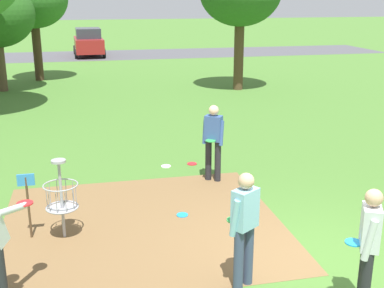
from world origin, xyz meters
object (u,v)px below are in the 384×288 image
at_px(frisbee_mid_grass, 247,188).
at_px(disc_golf_basket, 58,196).
at_px(player_waiting_right, 213,139).
at_px(frisbee_near_basket, 182,215).
at_px(frisbee_by_tee, 192,164).
at_px(parked_car_leftmost, 88,42).
at_px(player_waiting_left, 244,224).
at_px(player_throwing, 368,244).
at_px(frisbee_far_left, 166,166).

bearing_deg(frisbee_mid_grass, disc_golf_basket, -159.54).
distance_m(player_waiting_right, frisbee_near_basket, 2.17).
xyz_separation_m(frisbee_by_tee, frisbee_mid_grass, (0.82, -1.77, 0.00)).
bearing_deg(parked_car_leftmost, frisbee_mid_grass, -83.59).
xyz_separation_m(disc_golf_basket, player_waiting_left, (2.57, -2.09, 0.21)).
distance_m(player_throwing, frisbee_near_basket, 3.89).
bearing_deg(frisbee_far_left, player_waiting_left, -87.63).
bearing_deg(parked_car_leftmost, player_throwing, -84.38).
bearing_deg(frisbee_by_tee, disc_golf_basket, -133.20).
height_order(player_throwing, parked_car_leftmost, parked_car_leftmost).
distance_m(player_waiting_left, frisbee_near_basket, 2.68).
xyz_separation_m(player_waiting_left, player_waiting_right, (0.66, 4.13, 0.00)).
relative_size(player_waiting_right, frisbee_by_tee, 7.25).
xyz_separation_m(disc_golf_basket, frisbee_by_tee, (3.01, 3.20, -0.74)).
relative_size(disc_golf_basket, frisbee_far_left, 5.90).
distance_m(player_waiting_left, frisbee_by_tee, 5.40).
xyz_separation_m(player_waiting_right, frisbee_by_tee, (-0.22, 1.16, -0.96)).
height_order(frisbee_mid_grass, parked_car_leftmost, parked_car_leftmost).
relative_size(player_throwing, frisbee_by_tee, 7.25).
bearing_deg(disc_golf_basket, parked_car_leftmost, 87.80).
height_order(disc_golf_basket, player_waiting_left, player_waiting_left).
xyz_separation_m(frisbee_by_tee, frisbee_far_left, (-0.65, -0.04, 0.00)).
xyz_separation_m(player_throwing, player_waiting_right, (-0.69, 5.01, 0.00)).
relative_size(disc_golf_basket, parked_car_leftmost, 0.33).
relative_size(disc_golf_basket, frisbee_by_tee, 5.89).
distance_m(disc_golf_basket, frisbee_mid_grass, 4.15).
xyz_separation_m(player_throwing, frisbee_far_left, (-1.56, 6.13, -0.96)).
height_order(frisbee_by_tee, parked_car_leftmost, parked_car_leftmost).
relative_size(frisbee_near_basket, parked_car_leftmost, 0.05).
relative_size(player_waiting_left, player_waiting_right, 1.00).
bearing_deg(player_waiting_right, disc_golf_basket, -147.68).
bearing_deg(frisbee_near_basket, player_throwing, -62.87).
relative_size(frisbee_near_basket, frisbee_mid_grass, 0.84).
xyz_separation_m(disc_golf_basket, frisbee_near_basket, (2.20, 0.38, -0.74)).
height_order(player_waiting_right, parked_car_leftmost, parked_car_leftmost).
relative_size(player_waiting_left, frisbee_by_tee, 7.25).
height_order(player_waiting_right, frisbee_mid_grass, player_waiting_right).
relative_size(player_throwing, parked_car_leftmost, 0.40).
distance_m(frisbee_by_tee, parked_car_leftmost, 23.38).
bearing_deg(frisbee_mid_grass, player_waiting_right, 134.47).
xyz_separation_m(player_waiting_left, frisbee_by_tee, (0.43, 5.29, -0.96)).
bearing_deg(frisbee_by_tee, player_waiting_left, -94.69).
bearing_deg(player_throwing, frisbee_mid_grass, 91.11).
height_order(player_waiting_right, frisbee_far_left, player_waiting_right).
bearing_deg(frisbee_far_left, parked_car_leftmost, 93.28).
bearing_deg(parked_car_leftmost, player_waiting_right, -84.83).
relative_size(frisbee_by_tee, frisbee_far_left, 1.00).
bearing_deg(player_throwing, player_waiting_right, 97.81).
bearing_deg(frisbee_by_tee, frisbee_far_left, -176.40).
bearing_deg(frisbee_near_basket, frisbee_by_tee, 73.96).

